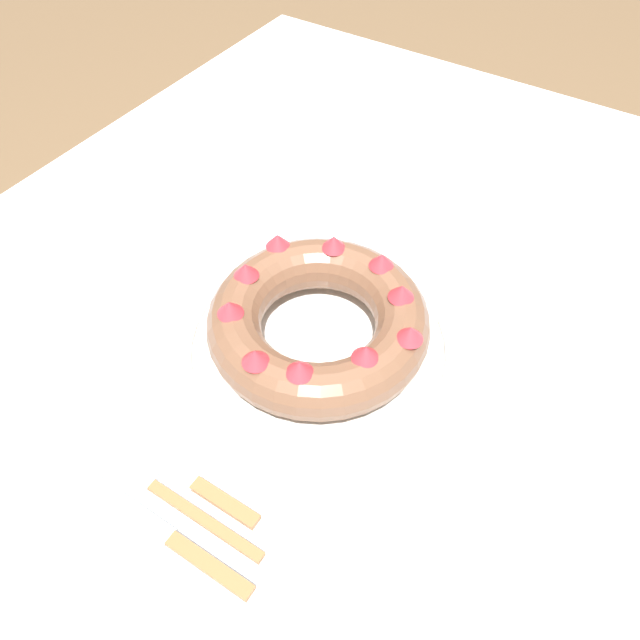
# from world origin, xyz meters

# --- Properties ---
(ground_plane) EXTENTS (8.00, 8.00, 0.00)m
(ground_plane) POSITION_xyz_m (0.00, 0.00, 0.00)
(ground_plane) COLOR brown
(dining_table) EXTENTS (1.57, 1.27, 0.77)m
(dining_table) POSITION_xyz_m (0.00, 0.00, 0.69)
(dining_table) COLOR silver
(dining_table) RESTS_ON ground_plane
(serving_dish) EXTENTS (0.34, 0.34, 0.02)m
(serving_dish) POSITION_xyz_m (0.00, 0.03, 0.78)
(serving_dish) COLOR white
(serving_dish) RESTS_ON dining_table
(bundt_cake) EXTENTS (0.27, 0.27, 0.08)m
(bundt_cake) POSITION_xyz_m (0.00, 0.03, 0.82)
(bundt_cake) COLOR brown
(bundt_cake) RESTS_ON serving_dish
(fork) EXTENTS (0.02, 0.20, 0.01)m
(fork) POSITION_xyz_m (-0.26, 0.05, 0.77)
(fork) COLOR #936038
(fork) RESTS_ON dining_table
(serving_knife) EXTENTS (0.02, 0.23, 0.01)m
(serving_knife) POSITION_xyz_m (-0.29, 0.02, 0.77)
(serving_knife) COLOR #936038
(serving_knife) RESTS_ON dining_table
(cake_knife) EXTENTS (0.02, 0.19, 0.01)m
(cake_knife) POSITION_xyz_m (-0.23, 0.04, 0.77)
(cake_knife) COLOR #936038
(cake_knife) RESTS_ON dining_table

